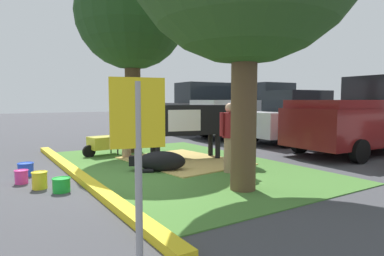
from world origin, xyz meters
name	(u,v)px	position (x,y,z in m)	size (l,w,h in m)	color
ground_plane	(126,178)	(0.00, 0.00, 0.00)	(80.00, 80.00, 0.00)	#424247
grass_island	(181,165)	(-0.57, 1.70, 0.01)	(7.66, 4.79, 0.02)	#477A33
curb_yellow	(79,175)	(-0.57, -0.84, 0.06)	(8.86, 0.24, 0.12)	yellow
hay_bedding	(183,161)	(-0.95, 1.98, 0.03)	(3.20, 2.40, 0.04)	tan
shade_tree_left	(132,15)	(-3.20, 1.52, 4.27)	(3.42, 3.42, 6.03)	#4C3823
cow_holstein	(182,120)	(-1.15, 2.07, 1.11)	(1.16, 3.09, 1.56)	black
calf_lying	(160,162)	(-0.17, 0.91, 0.24)	(0.97, 1.29, 0.48)	black
person_handler	(240,133)	(0.15, 3.05, 0.81)	(0.34, 0.49, 1.52)	#23478C
person_visitor_near	(126,126)	(-2.30, 0.93, 0.92)	(0.41, 0.39, 1.71)	#9E7F5B
person_visitor_far	(230,136)	(0.79, 2.18, 0.85)	(0.34, 0.53, 1.59)	#9E7F5B
wheelbarrow	(104,143)	(-3.04, 0.51, 0.39)	(0.72, 1.62, 0.63)	gold
parking_sign	(138,145)	(4.15, -1.49, 1.29)	(0.13, 0.44, 1.83)	#99999E
bucket_blue	(26,169)	(-1.39, -1.77, 0.15)	(0.34, 0.34, 0.29)	blue
bucket_pink	(21,176)	(-0.68, -1.92, 0.14)	(0.27, 0.27, 0.27)	#EA3893
bucket_yellow	(40,180)	(-0.06, -1.67, 0.17)	(0.29, 0.29, 0.32)	yellow
bucket_green	(61,185)	(0.39, -1.37, 0.14)	(0.33, 0.33, 0.26)	green
suv_dark_grey	(210,108)	(-7.26, 7.38, 1.27)	(2.29, 4.68, 2.52)	#3D3D42
pickup_truck_maroon	(252,112)	(-4.43, 7.68, 1.11)	(2.41, 5.49, 2.42)	#B7B7BC
sedan_silver	(297,117)	(-2.02, 7.78, 0.98)	(2.18, 4.48, 2.02)	silver
pickup_truck_black	(367,117)	(0.82, 7.66, 1.11)	(2.41, 5.49, 2.42)	maroon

